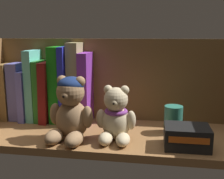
# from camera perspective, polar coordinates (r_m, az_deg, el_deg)

# --- Properties ---
(shelf_board) EXTENTS (0.75, 0.26, 0.02)m
(shelf_board) POSITION_cam_1_polar(r_m,az_deg,el_deg) (0.76, -0.30, -9.80)
(shelf_board) COLOR olive
(shelf_board) RESTS_ON ground
(shelf_back_panel) EXTENTS (0.78, 0.01, 0.27)m
(shelf_back_panel) POSITION_cam_1_polar(r_m,az_deg,el_deg) (0.86, 1.13, 1.40)
(shelf_back_panel) COLOR brown
(shelf_back_panel) RESTS_ON ground
(book_0) EXTENTS (0.03, 0.12, 0.18)m
(book_0) POSITION_cam_1_polar(r_m,az_deg,el_deg) (0.95, -20.45, -0.12)
(book_0) COLOR brown
(book_0) RESTS_ON shelf_board
(book_1) EXTENTS (0.04, 0.11, 0.18)m
(book_1) POSITION_cam_1_polar(r_m,az_deg,el_deg) (0.93, -18.57, -0.10)
(book_1) COLOR #595DB0
(book_1) RESTS_ON shelf_board
(book_2) EXTENTS (0.02, 0.14, 0.16)m
(book_2) POSITION_cam_1_polar(r_m,az_deg,el_deg) (0.92, -16.84, -0.88)
(book_2) COLOR #6064CB
(book_2) RESTS_ON shelf_board
(book_3) EXTENTS (0.02, 0.13, 0.22)m
(book_3) POSITION_cam_1_polar(r_m,az_deg,el_deg) (0.90, -15.53, 1.03)
(book_3) COLOR #67CFC2
(book_3) RESTS_ON shelf_board
(book_4) EXTENTS (0.02, 0.13, 0.19)m
(book_4) POSITION_cam_1_polar(r_m,az_deg,el_deg) (0.89, -14.10, 0.01)
(book_4) COLOR #2A7D28
(book_4) RESTS_ON shelf_board
(book_5) EXTENTS (0.03, 0.15, 0.19)m
(book_5) POSITION_cam_1_polar(r_m,az_deg,el_deg) (0.89, -12.69, -0.13)
(book_5) COLOR maroon
(book_5) RESTS_ON shelf_board
(book_6) EXTENTS (0.03, 0.13, 0.23)m
(book_6) POSITION_cam_1_polar(r_m,az_deg,el_deg) (0.87, -10.92, 1.27)
(book_6) COLOR #1B8B18
(book_6) RESTS_ON shelf_board
(book_7) EXTENTS (0.02, 0.14, 0.23)m
(book_7) POSITION_cam_1_polar(r_m,az_deg,el_deg) (0.86, -9.22, 1.24)
(book_7) COLOR #252CC8
(book_7) RESTS_ON shelf_board
(book_8) EXTENTS (0.03, 0.11, 0.24)m
(book_8) POSITION_cam_1_polar(r_m,az_deg,el_deg) (0.85, -7.36, 1.58)
(book_8) COLOR tan
(book_8) RESTS_ON shelf_board
(book_9) EXTENTS (0.03, 0.14, 0.21)m
(book_9) POSITION_cam_1_polar(r_m,az_deg,el_deg) (0.85, -5.13, 0.56)
(book_9) COLOR purple
(book_9) RESTS_ON shelf_board
(teddy_bear_larger) EXTENTS (0.12, 0.13, 0.16)m
(teddy_bear_larger) POSITION_cam_1_polar(r_m,az_deg,el_deg) (0.70, -8.68, -4.25)
(teddy_bear_larger) COLOR #93704C
(teddy_bear_larger) RESTS_ON shelf_board
(teddy_bear_smaller) EXTENTS (0.10, 0.10, 0.14)m
(teddy_bear_smaller) POSITION_cam_1_polar(r_m,az_deg,el_deg) (0.69, 0.77, -5.83)
(teddy_bear_smaller) COLOR beige
(teddy_bear_smaller) RESTS_ON shelf_board
(pillar_candle) EXTENTS (0.05, 0.05, 0.08)m
(pillar_candle) POSITION_cam_1_polar(r_m,az_deg,el_deg) (0.77, 12.68, -6.11)
(pillar_candle) COLOR #2D7A66
(pillar_candle) RESTS_ON shelf_board
(small_product_box) EXTENTS (0.11, 0.08, 0.05)m
(small_product_box) POSITION_cam_1_polar(r_m,az_deg,el_deg) (0.69, 15.37, -9.50)
(small_product_box) COLOR black
(small_product_box) RESTS_ON shelf_board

